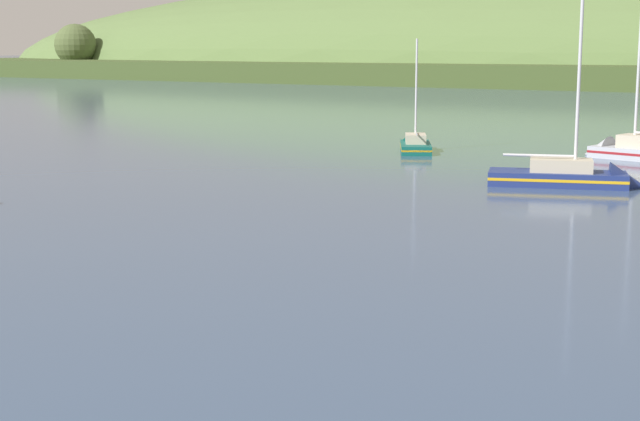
{
  "coord_description": "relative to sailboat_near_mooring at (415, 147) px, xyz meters",
  "views": [
    {
      "loc": [
        17.95,
        16.37,
        7.17
      ],
      "look_at": [
        -1.47,
        44.12,
        1.38
      ],
      "focal_mm": 53.69,
      "sensor_mm": 36.0,
      "label": 1
    }
  ],
  "objects": [
    {
      "name": "sailboat_far_left",
      "position": [
        15.43,
        -10.38,
        -0.0
      ],
      "size": [
        8.3,
        5.3,
        11.47
      ],
      "rotation": [
        0.0,
        0.0,
        0.39
      ],
      "color": "navy",
      "rests_on": "ground"
    },
    {
      "name": "far_shoreline_hill",
      "position": [
        -62.17,
        152.91,
        -0.1
      ],
      "size": [
        419.77,
        121.31,
        49.08
      ],
      "rotation": [
        0.0,
        0.0,
        0.05
      ],
      "color": "#3C4E24",
      "rests_on": "ground"
    },
    {
      "name": "sailboat_near_mooring",
      "position": [
        0.0,
        0.0,
        0.0
      ],
      "size": [
        4.85,
        6.23,
        8.61
      ],
      "rotation": [
        0.0,
        0.0,
        2.11
      ],
      "color": "#0F564C",
      "rests_on": "ground"
    },
    {
      "name": "sailboat_midwater_white",
      "position": [
        14.08,
        3.8,
        -0.01
      ],
      "size": [
        8.16,
        3.8,
        13.13
      ],
      "rotation": [
        0.0,
        0.0,
        2.99
      ],
      "color": "#ADB2BC",
      "rests_on": "ground"
    }
  ]
}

